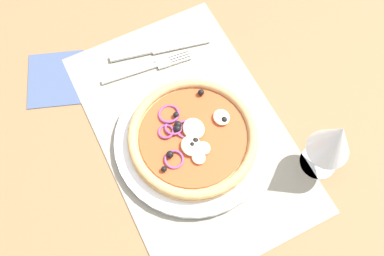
# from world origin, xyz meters

# --- Properties ---
(ground_plane) EXTENTS (1.90, 1.40, 0.02)m
(ground_plane) POSITION_xyz_m (0.00, 0.00, -0.01)
(ground_plane) COLOR olive
(placemat) EXTENTS (0.50, 0.32, 0.00)m
(placemat) POSITION_xyz_m (0.00, 0.00, 0.00)
(placemat) COLOR gray
(placemat) RESTS_ON ground_plane
(plate) EXTENTS (0.28, 0.28, 0.01)m
(plate) POSITION_xyz_m (0.02, -0.01, 0.01)
(plate) COLOR white
(plate) RESTS_ON placemat
(pizza) EXTENTS (0.23, 0.23, 0.03)m
(pizza) POSITION_xyz_m (0.02, -0.01, 0.03)
(pizza) COLOR tan
(pizza) RESTS_ON plate
(fork) EXTENTS (0.03, 0.18, 0.00)m
(fork) POSITION_xyz_m (-0.15, -0.01, 0.01)
(fork) COLOR silver
(fork) RESTS_ON placemat
(knife) EXTENTS (0.06, 0.20, 0.01)m
(knife) POSITION_xyz_m (-0.18, 0.03, 0.01)
(knife) COLOR silver
(knife) RESTS_ON placemat
(wine_glass) EXTENTS (0.07, 0.07, 0.15)m
(wine_glass) POSITION_xyz_m (0.16, 0.17, 0.10)
(wine_glass) COLOR silver
(wine_glass) RESTS_ON ground_plane
(napkin) EXTENTS (0.15, 0.14, 0.00)m
(napkin) POSITION_xyz_m (-0.21, -0.18, 0.00)
(napkin) COLOR #425175
(napkin) RESTS_ON ground_plane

